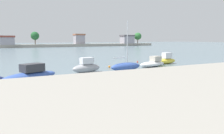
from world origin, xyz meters
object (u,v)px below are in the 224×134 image
Objects in this scene: mooring_buoy_3 at (151,71)px; moored_boat_3 at (126,66)px; moored_boat_1 at (31,75)px; moored_boat_4 at (153,63)px; mooring_buoy_1 at (109,67)px; mooring_buoy_2 at (137,62)px; moored_boat_5 at (167,60)px; moored_boat_2 at (87,67)px.

moored_boat_3 is at bearing 132.34° from mooring_buoy_3.
moored_boat_1 is at bearing 176.21° from mooring_buoy_3.
moored_boat_4 is (5.19, 1.56, -0.03)m from moored_boat_3.
moored_boat_1 reaches higher than mooring_buoy_1.
mooring_buoy_1 is 1.19× the size of mooring_buoy_2.
moored_boat_4 reaches higher than mooring_buoy_3.
moored_boat_4 reaches higher than mooring_buoy_1.
moored_boat_3 reaches higher than moored_boat_5.
mooring_buoy_2 is (6.13, 6.76, -0.40)m from moored_boat_3.
moored_boat_2 is at bearing -150.94° from mooring_buoy_2.
mooring_buoy_1 is at bearing 93.53° from moored_boat_3.
moored_boat_1 is at bearing -179.34° from moored_boat_3.
moored_boat_3 is at bearing -173.20° from moored_boat_4.
moored_boat_1 is 6.46m from moored_boat_2.
mooring_buoy_3 is at bearing -28.91° from moored_boat_1.
moored_boat_1 is 1.19× the size of moored_boat_4.
moored_boat_4 is 6.03m from mooring_buoy_1.
mooring_buoy_2 is at bearing 128.43° from moored_boat_5.
mooring_buoy_2 is 0.72× the size of mooring_buoy_3.
moored_boat_4 is at bearing 10.16° from moored_boat_3.
moored_boat_1 is 0.93× the size of moored_boat_3.
mooring_buoy_3 is (-3.18, -3.76, -0.32)m from moored_boat_4.
mooring_buoy_1 is (4.07, 2.50, -0.48)m from moored_boat_2.
moored_boat_4 is 4.30m from moored_boat_5.
moored_boat_2 is 12.35m from mooring_buoy_2.
mooring_buoy_3 is at bearing -54.20° from moored_boat_3.
mooring_buoy_2 is at bearing 27.49° from mooring_buoy_1.
mooring_buoy_3 reaches higher than mooring_buoy_2.
moored_boat_5 is at bearing -11.82° from moored_boat_1.
moored_boat_5 is 10.27× the size of mooring_buoy_3.
moored_boat_3 is 1.28× the size of moored_boat_4.
moored_boat_4 is at bearing 49.80° from mooring_buoy_3.
moored_boat_3 reaches higher than moored_boat_4.
mooring_buoy_1 is (-9.68, -0.06, -0.48)m from moored_boat_5.
moored_boat_1 reaches higher than moored_boat_4.
mooring_buoy_2 is at bearing 0.58° from moored_boat_1.
moored_boat_5 is at bearing 14.50° from moored_boat_4.
moored_boat_5 is (13.75, 2.56, -0.00)m from moored_boat_2.
moored_boat_3 is (10.75, 1.36, -0.04)m from moored_boat_1.
moored_boat_2 reaches higher than moored_boat_1.
moored_boat_2 reaches higher than mooring_buoy_3.
mooring_buoy_3 is (2.01, -2.20, -0.35)m from moored_boat_3.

